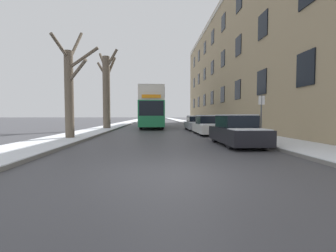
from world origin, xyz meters
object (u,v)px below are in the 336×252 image
at_px(double_decker_bus, 152,107).
at_px(street_sign_post, 261,116).
at_px(parked_car_2, 196,124).
at_px(pedestrian_left_sidewalk, 105,121).
at_px(oncoming_van, 147,117).
at_px(parked_car_0, 236,131).
at_px(bare_tree_left_0, 70,89).
at_px(parked_car_1, 208,126).
at_px(bare_tree_left_1, 106,89).

relative_size(double_decker_bus, street_sign_post, 4.46).
distance_m(parked_car_2, street_sign_post, 11.02).
height_order(pedestrian_left_sidewalk, street_sign_post, street_sign_post).
bearing_deg(oncoming_van, parked_car_0, -80.41).
distance_m(bare_tree_left_0, parked_car_1, 9.89).
distance_m(bare_tree_left_0, oncoming_van, 31.11).
bearing_deg(double_decker_bus, oncoming_van, 94.30).
height_order(parked_car_0, street_sign_post, street_sign_post).
bearing_deg(double_decker_bus, street_sign_post, -70.32).
height_order(bare_tree_left_1, parked_car_2, bare_tree_left_1).
distance_m(pedestrian_left_sidewalk, street_sign_post, 16.55).
height_order(bare_tree_left_0, pedestrian_left_sidewalk, bare_tree_left_0).
bearing_deg(parked_car_0, double_decker_bus, 105.15).
height_order(parked_car_2, oncoming_van, oncoming_van).
bearing_deg(oncoming_van, street_sign_post, -78.15).
height_order(double_decker_bus, parked_car_0, double_decker_bus).
distance_m(double_decker_bus, parked_car_1, 11.12).
bearing_deg(parked_car_1, parked_car_2, 90.00).
xyz_separation_m(parked_car_2, street_sign_post, (1.34, -10.92, 0.76)).
xyz_separation_m(oncoming_van, street_sign_post, (7.03, -33.48, 0.19)).
xyz_separation_m(bare_tree_left_0, bare_tree_left_1, (-0.02, 10.05, 1.17)).
relative_size(parked_car_1, street_sign_post, 1.61).
bearing_deg(double_decker_bus, parked_car_2, -49.06).
relative_size(double_decker_bus, oncoming_van, 1.99).
bearing_deg(bare_tree_left_1, bare_tree_left_0, -89.88).
relative_size(double_decker_bus, pedestrian_left_sidewalk, 6.76).
bearing_deg(parked_car_2, oncoming_van, 104.16).
bearing_deg(street_sign_post, bare_tree_left_1, 129.38).
xyz_separation_m(parked_car_0, oncoming_van, (-5.69, 33.67, 0.55)).
bearing_deg(pedestrian_left_sidewalk, bare_tree_left_0, -14.52).
xyz_separation_m(parked_car_0, pedestrian_left_sidewalk, (-9.23, 12.92, 0.21)).
xyz_separation_m(bare_tree_left_1, street_sign_post, (10.38, -12.64, -2.75)).
bearing_deg(double_decker_bus, bare_tree_left_1, -144.60).
height_order(bare_tree_left_1, pedestrian_left_sidewalk, bare_tree_left_1).
xyz_separation_m(bare_tree_left_0, street_sign_post, (10.36, -2.60, -1.59)).
height_order(parked_car_1, parked_car_2, parked_car_1).
xyz_separation_m(parked_car_1, oncoming_van, (-5.69, 27.58, 0.56)).
bearing_deg(parked_car_0, pedestrian_left_sidewalk, 125.55).
bearing_deg(pedestrian_left_sidewalk, bare_tree_left_1, 50.33).
relative_size(parked_car_1, pedestrian_left_sidewalk, 2.44).
bearing_deg(parked_car_1, street_sign_post, -77.25).
relative_size(bare_tree_left_1, parked_car_2, 2.00).
bearing_deg(street_sign_post, bare_tree_left_0, 165.93).
xyz_separation_m(parked_car_1, street_sign_post, (1.34, -5.90, 0.75)).
bearing_deg(bare_tree_left_1, parked_car_0, -54.84).
distance_m(bare_tree_left_1, double_decker_bus, 5.96).
height_order(parked_car_0, parked_car_2, parked_car_0).
relative_size(bare_tree_left_1, double_decker_bus, 0.75).
xyz_separation_m(bare_tree_left_1, parked_car_0, (9.04, -12.84, -3.49)).
distance_m(double_decker_bus, parked_car_2, 6.93).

